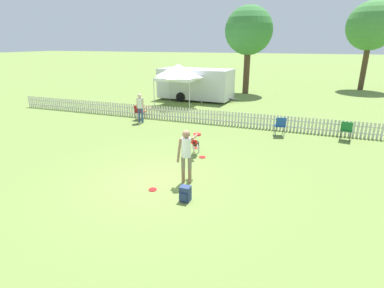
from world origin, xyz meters
TOP-DOWN VIEW (x-y plane):
  - ground_plane at (0.00, 0.00)m, footprint 240.00×240.00m
  - handler_person at (0.90, 0.26)m, footprint 0.46×1.07m
  - leaping_dog at (0.36, 2.56)m, footprint 0.43×1.05m
  - frisbee_near_handler at (0.15, 3.31)m, footprint 0.24×0.24m
  - frisbee_near_dog at (0.15, -0.56)m, footprint 0.24×0.24m
  - frisbee_midfield at (0.69, 2.41)m, footprint 0.24×0.24m
  - backpack_on_grass at (1.27, -0.81)m, footprint 0.28×0.28m
  - picket_fence at (-0.00, 7.18)m, footprint 26.11×0.04m
  - folding_chair_blue_left at (-4.42, 6.70)m, footprint 0.47×0.49m
  - folding_chair_center at (5.90, 6.51)m, footprint 0.54×0.55m
  - folding_chair_green_right at (3.15, 6.22)m, footprint 0.55×0.57m
  - canopy_tent_main at (-3.90, 11.14)m, footprint 2.51×2.51m
  - spectator_standing at (-4.01, 6.14)m, footprint 0.42×0.27m
  - equipment_trailer at (-3.56, 13.57)m, footprint 6.17×2.66m
  - tree_left_grove at (-0.62, 17.86)m, footprint 3.78×3.78m
  - tree_right_grove at (8.82, 23.49)m, footprint 4.06×4.06m

SIDE VIEW (x-z plane):
  - ground_plane at x=0.00m, z-range 0.00..0.00m
  - frisbee_near_handler at x=0.15m, z-range 0.00..0.02m
  - frisbee_near_dog at x=0.15m, z-range 0.00..0.02m
  - frisbee_midfield at x=0.69m, z-range 0.00..0.02m
  - backpack_on_grass at x=1.27m, z-range 0.00..0.42m
  - picket_fence at x=0.00m, z-range 0.00..0.75m
  - leaping_dog at x=0.36m, z-range 0.08..0.85m
  - folding_chair_blue_left at x=-4.42m, z-range 0.08..0.88m
  - folding_chair_center at x=5.90m, z-range 0.09..0.96m
  - folding_chair_green_right at x=3.15m, z-range 0.09..0.98m
  - spectator_standing at x=-4.01m, z-range 0.16..1.71m
  - handler_person at x=0.90m, z-range 0.21..1.89m
  - equipment_trailer at x=-3.56m, z-range 0.07..2.33m
  - canopy_tent_main at x=-3.90m, z-range 0.85..3.60m
  - tree_left_grove at x=-0.62m, z-range 1.49..8.37m
  - tree_right_grove at x=8.82m, z-range 1.65..9.11m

